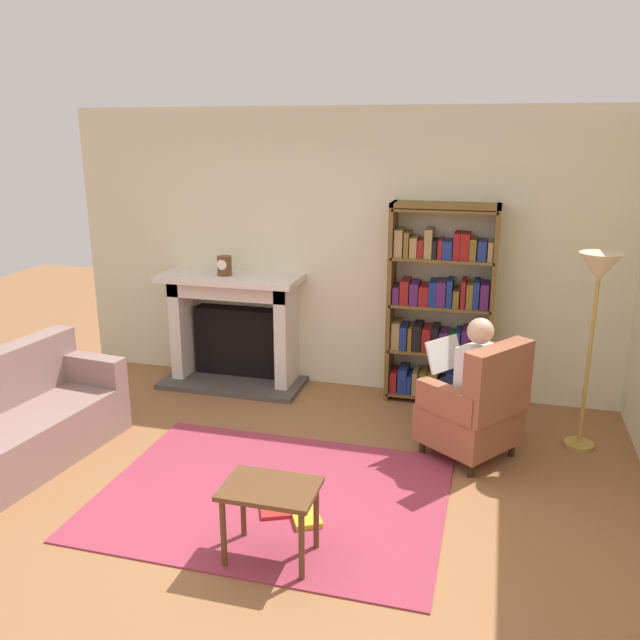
% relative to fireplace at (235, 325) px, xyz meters
% --- Properties ---
extents(ground, '(14.00, 14.00, 0.00)m').
position_rel_fireplace_xyz_m(ground, '(1.08, -2.30, -0.60)').
color(ground, '#93603A').
extents(back_wall, '(5.60, 0.10, 2.70)m').
position_rel_fireplace_xyz_m(back_wall, '(1.08, 0.25, 0.75)').
color(back_wall, beige).
rests_on(back_wall, ground).
extents(area_rug, '(2.40, 1.80, 0.01)m').
position_rel_fireplace_xyz_m(area_rug, '(1.08, -2.00, -0.59)').
color(area_rug, '#993348').
rests_on(area_rug, ground).
extents(fireplace, '(1.42, 0.64, 1.13)m').
position_rel_fireplace_xyz_m(fireplace, '(0.00, 0.00, 0.00)').
color(fireplace, '#4C4742').
rests_on(fireplace, ground).
extents(mantel_clock, '(0.14, 0.14, 0.19)m').
position_rel_fireplace_xyz_m(mantel_clock, '(-0.05, -0.10, 0.63)').
color(mantel_clock, brown).
rests_on(mantel_clock, fireplace).
extents(bookshelf, '(0.96, 0.32, 1.87)m').
position_rel_fireplace_xyz_m(bookshelf, '(2.01, 0.03, 0.32)').
color(bookshelf, brown).
rests_on(bookshelf, ground).
extents(armchair_reading, '(0.88, 0.88, 0.97)m').
position_rel_fireplace_xyz_m(armchair_reading, '(2.42, -1.05, -0.17)').
color(armchair_reading, '#331E14').
rests_on(armchair_reading, ground).
extents(seated_reader, '(0.59, 0.56, 1.14)m').
position_rel_fireplace_xyz_m(seated_reader, '(2.33, -0.98, 0.03)').
color(seated_reader, white).
rests_on(seated_reader, ground).
extents(sofa_floral, '(0.89, 1.77, 0.85)m').
position_rel_fireplace_xyz_m(sofa_floral, '(-0.97, -2.06, -0.27)').
color(sofa_floral, gray).
rests_on(sofa_floral, ground).
extents(side_table, '(0.56, 0.39, 0.48)m').
position_rel_fireplace_xyz_m(side_table, '(1.31, -2.66, -0.19)').
color(side_table, brown).
rests_on(side_table, ground).
extents(scattered_books, '(0.53, 0.51, 0.04)m').
position_rel_fireplace_xyz_m(scattered_books, '(1.26, -2.15, -0.57)').
color(scattered_books, red).
rests_on(scattered_books, area_rug).
extents(floor_lamp, '(0.32, 0.32, 1.60)m').
position_rel_fireplace_xyz_m(floor_lamp, '(3.25, -0.62, 0.75)').
color(floor_lamp, '#B7933F').
rests_on(floor_lamp, ground).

